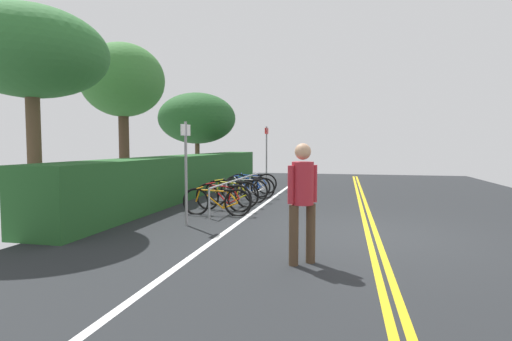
{
  "coord_description": "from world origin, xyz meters",
  "views": [
    {
      "loc": [
        -7.89,
        0.53,
        1.75
      ],
      "look_at": [
        2.81,
        2.96,
        1.04
      ],
      "focal_mm": 27.65,
      "sensor_mm": 36.0,
      "label": 1
    }
  ],
  "objects_px": {
    "bicycle_3": "(238,191)",
    "bicycle_4": "(248,188)",
    "bike_rack": "(239,184)",
    "tree_far_right": "(197,118)",
    "sign_post_far": "(267,152)",
    "tree_mid": "(123,81)",
    "bicycle_2": "(231,193)",
    "tree_near_left": "(31,54)",
    "bicycle_1": "(223,197)",
    "bicycle_6": "(253,184)",
    "bicycle_5": "(247,186)",
    "sign_post_near": "(186,163)",
    "bicycle_0": "(217,202)",
    "pedestrian": "(303,194)"
  },
  "relations": [
    {
      "from": "bicycle_3",
      "to": "bicycle_4",
      "type": "distance_m",
      "value": 0.85
    },
    {
      "from": "bike_rack",
      "to": "tree_far_right",
      "type": "height_order",
      "value": "tree_far_right"
    },
    {
      "from": "sign_post_far",
      "to": "tree_far_right",
      "type": "relative_size",
      "value": 0.6
    },
    {
      "from": "bicycle_4",
      "to": "tree_mid",
      "type": "relative_size",
      "value": 0.33
    },
    {
      "from": "bicycle_2",
      "to": "tree_mid",
      "type": "xyz_separation_m",
      "value": [
        1.06,
        4.02,
        3.48
      ]
    },
    {
      "from": "tree_near_left",
      "to": "tree_far_right",
      "type": "relative_size",
      "value": 1.11
    },
    {
      "from": "bicycle_2",
      "to": "sign_post_far",
      "type": "distance_m",
      "value": 4.8
    },
    {
      "from": "bike_rack",
      "to": "sign_post_far",
      "type": "bearing_deg",
      "value": -0.92
    },
    {
      "from": "tree_far_right",
      "to": "bicycle_3",
      "type": "bearing_deg",
      "value": -148.73
    },
    {
      "from": "bicycle_1",
      "to": "bicycle_4",
      "type": "bearing_deg",
      "value": -2.91
    },
    {
      "from": "bicycle_3",
      "to": "bicycle_6",
      "type": "distance_m",
      "value": 2.26
    },
    {
      "from": "bicycle_5",
      "to": "sign_post_near",
      "type": "height_order",
      "value": "sign_post_near"
    },
    {
      "from": "bicycle_5",
      "to": "bicycle_6",
      "type": "distance_m",
      "value": 0.75
    },
    {
      "from": "bicycle_0",
      "to": "sign_post_far",
      "type": "height_order",
      "value": "sign_post_far"
    },
    {
      "from": "bicycle_1",
      "to": "tree_mid",
      "type": "xyz_separation_m",
      "value": [
        1.81,
        4.02,
        3.49
      ]
    },
    {
      "from": "bicycle_0",
      "to": "pedestrian",
      "type": "height_order",
      "value": "pedestrian"
    },
    {
      "from": "bicycle_4",
      "to": "bike_rack",
      "type": "bearing_deg",
      "value": 174.6
    },
    {
      "from": "bicycle_5",
      "to": "tree_near_left",
      "type": "bearing_deg",
      "value": 150.76
    },
    {
      "from": "bicycle_6",
      "to": "pedestrian",
      "type": "relative_size",
      "value": 0.96
    },
    {
      "from": "bicycle_1",
      "to": "tree_near_left",
      "type": "xyz_separation_m",
      "value": [
        -2.84,
        3.33,
        3.31
      ]
    },
    {
      "from": "bicycle_2",
      "to": "pedestrian",
      "type": "xyz_separation_m",
      "value": [
        -5.06,
        -2.58,
        0.66
      ]
    },
    {
      "from": "tree_near_left",
      "to": "bicycle_4",
      "type": "bearing_deg",
      "value": -33.83
    },
    {
      "from": "sign_post_near",
      "to": "tree_near_left",
      "type": "height_order",
      "value": "tree_near_left"
    },
    {
      "from": "bicycle_1",
      "to": "tree_far_right",
      "type": "distance_m",
      "value": 8.69
    },
    {
      "from": "bike_rack",
      "to": "bicycle_5",
      "type": "relative_size",
      "value": 3.28
    },
    {
      "from": "bicycle_4",
      "to": "tree_near_left",
      "type": "distance_m",
      "value": 7.03
    },
    {
      "from": "bicycle_0",
      "to": "sign_post_far",
      "type": "xyz_separation_m",
      "value": [
        6.16,
        -0.03,
        1.14
      ]
    },
    {
      "from": "bicycle_5",
      "to": "pedestrian",
      "type": "xyz_separation_m",
      "value": [
        -7.28,
        -2.66,
        0.69
      ]
    },
    {
      "from": "bicycle_3",
      "to": "bicycle_0",
      "type": "bearing_deg",
      "value": -178.42
    },
    {
      "from": "sign_post_near",
      "to": "sign_post_far",
      "type": "relative_size",
      "value": 0.91
    },
    {
      "from": "bicycle_4",
      "to": "sign_post_near",
      "type": "relative_size",
      "value": 0.75
    },
    {
      "from": "bicycle_1",
      "to": "bike_rack",
      "type": "bearing_deg",
      "value": -1.56
    },
    {
      "from": "bicycle_0",
      "to": "bicycle_3",
      "type": "height_order",
      "value": "bicycle_3"
    },
    {
      "from": "bicycle_2",
      "to": "tree_mid",
      "type": "distance_m",
      "value": 5.42
    },
    {
      "from": "bicycle_5",
      "to": "bicycle_6",
      "type": "xyz_separation_m",
      "value": [
        0.75,
        -0.02,
        0.02
      ]
    },
    {
      "from": "bicycle_2",
      "to": "bike_rack",
      "type": "bearing_deg",
      "value": -2.74
    },
    {
      "from": "bicycle_5",
      "to": "sign_post_near",
      "type": "relative_size",
      "value": 0.75
    },
    {
      "from": "sign_post_near",
      "to": "sign_post_far",
      "type": "xyz_separation_m",
      "value": [
        7.51,
        -0.27,
        0.13
      ]
    },
    {
      "from": "bicycle_2",
      "to": "bicycle_3",
      "type": "relative_size",
      "value": 0.95
    },
    {
      "from": "tree_far_right",
      "to": "bicycle_6",
      "type": "bearing_deg",
      "value": -136.32
    },
    {
      "from": "sign_post_far",
      "to": "bike_rack",
      "type": "bearing_deg",
      "value": 179.08
    },
    {
      "from": "bicycle_1",
      "to": "pedestrian",
      "type": "bearing_deg",
      "value": -149.11
    },
    {
      "from": "bicycle_2",
      "to": "tree_mid",
      "type": "relative_size",
      "value": 0.34
    },
    {
      "from": "bicycle_0",
      "to": "tree_mid",
      "type": "xyz_separation_m",
      "value": [
        2.56,
        4.09,
        3.5
      ]
    },
    {
      "from": "bicycle_4",
      "to": "sign_post_near",
      "type": "bearing_deg",
      "value": 176.28
    },
    {
      "from": "bicycle_0",
      "to": "bicycle_3",
      "type": "distance_m",
      "value": 2.21
    },
    {
      "from": "bicycle_4",
      "to": "bicycle_5",
      "type": "bearing_deg",
      "value": 16.92
    },
    {
      "from": "bicycle_4",
      "to": "sign_post_far",
      "type": "height_order",
      "value": "sign_post_far"
    },
    {
      "from": "sign_post_near",
      "to": "tree_far_right",
      "type": "relative_size",
      "value": 0.54
    },
    {
      "from": "bicycle_4",
      "to": "tree_near_left",
      "type": "xyz_separation_m",
      "value": [
        -5.15,
        3.45,
        3.32
      ]
    }
  ]
}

